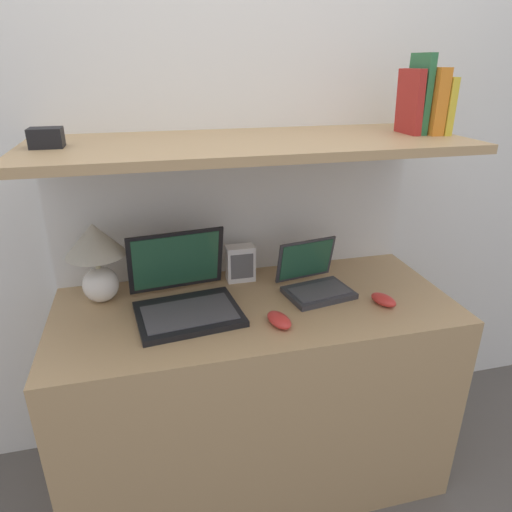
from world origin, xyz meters
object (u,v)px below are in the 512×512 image
(second_mouse, at_px, (383,300))
(router_box, at_px, (240,263))
(book_green, at_px, (419,94))
(table_lamp, at_px, (96,253))
(laptop_small, at_px, (314,281))
(book_yellow, at_px, (437,105))
(computer_mouse, at_px, (279,320))
(shelf_gadget, at_px, (46,138))
(laptop_large, at_px, (185,296))
(book_red, at_px, (410,102))
(book_orange, at_px, (428,101))

(second_mouse, xyz_separation_m, router_box, (-0.44, 0.31, 0.05))
(router_box, height_order, book_green, book_green)
(second_mouse, xyz_separation_m, book_green, (0.15, 0.18, 0.67))
(table_lamp, height_order, laptop_small, table_lamp)
(book_yellow, bearing_deg, computer_mouse, -160.40)
(book_yellow, bearing_deg, router_box, 168.37)
(table_lamp, bearing_deg, shelf_gadget, -129.60)
(table_lamp, height_order, shelf_gadget, shelf_gadget)
(laptop_large, relative_size, computer_mouse, 3.04)
(laptop_large, relative_size, laptop_small, 1.42)
(book_green, distance_m, book_red, 0.04)
(laptop_large, distance_m, router_box, 0.30)
(computer_mouse, distance_m, book_yellow, 0.90)
(table_lamp, bearing_deg, book_red, -4.93)
(laptop_small, xyz_separation_m, book_yellow, (0.42, 0.02, 0.61))
(laptop_large, xyz_separation_m, laptop_small, (0.48, 0.02, -0.01))
(table_lamp, xyz_separation_m, router_box, (0.51, 0.04, -0.11))
(laptop_small, bearing_deg, table_lamp, 171.22)
(book_green, bearing_deg, router_box, 166.94)
(laptop_large, distance_m, second_mouse, 0.69)
(book_yellow, bearing_deg, second_mouse, -141.24)
(computer_mouse, relative_size, book_green, 0.48)
(router_box, bearing_deg, book_red, -13.76)
(book_red, relative_size, shelf_gadget, 2.29)
(table_lamp, relative_size, laptop_large, 0.78)
(laptop_small, xyz_separation_m, shelf_gadget, (-0.83, 0.02, 0.54))
(book_green, distance_m, shelf_gadget, 1.18)
(book_orange, bearing_deg, computer_mouse, -159.24)
(second_mouse, distance_m, book_yellow, 0.69)
(laptop_small, bearing_deg, book_red, 4.40)
(second_mouse, bearing_deg, book_orange, 44.01)
(laptop_small, relative_size, book_yellow, 1.44)
(book_green, bearing_deg, book_orange, 0.00)
(book_orange, bearing_deg, second_mouse, -135.99)
(computer_mouse, relative_size, book_red, 0.59)
(second_mouse, xyz_separation_m, book_yellow, (0.22, 0.18, 0.63))
(laptop_small, relative_size, book_red, 1.27)
(second_mouse, bearing_deg, shelf_gadget, 170.28)
(book_orange, bearing_deg, book_yellow, 0.00)
(book_red, bearing_deg, book_yellow, 0.00)
(laptop_small, distance_m, shelf_gadget, 0.99)
(second_mouse, height_order, router_box, router_box)
(laptop_large, bearing_deg, table_lamp, 153.76)
(book_yellow, bearing_deg, shelf_gadget, 180.00)
(second_mouse, height_order, book_green, book_green)
(book_yellow, distance_m, shelf_gadget, 1.25)
(laptop_large, height_order, book_orange, book_orange)
(laptop_small, distance_m, book_yellow, 0.74)
(second_mouse, height_order, book_orange, book_orange)
(book_orange, bearing_deg, table_lamp, 175.37)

